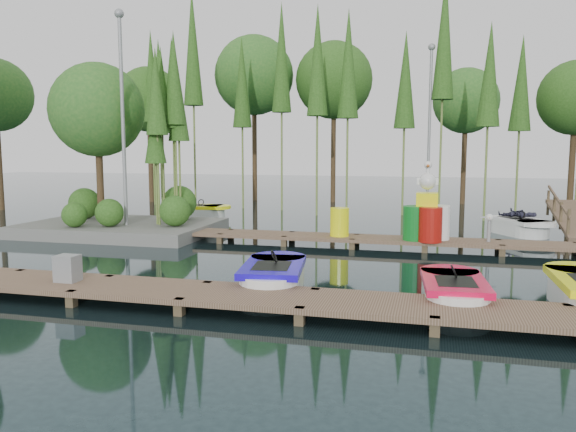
% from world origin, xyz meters
% --- Properties ---
extents(ground_plane, '(90.00, 90.00, 0.00)m').
position_xyz_m(ground_plane, '(0.00, 0.00, 0.00)').
color(ground_plane, '#1C3034').
extents(near_dock, '(18.00, 1.50, 0.50)m').
position_xyz_m(near_dock, '(0.00, -4.50, 0.23)').
color(near_dock, brown).
rests_on(near_dock, ground).
extents(far_dock, '(15.00, 1.20, 0.50)m').
position_xyz_m(far_dock, '(1.00, 2.50, 0.23)').
color(far_dock, brown).
rests_on(far_dock, ground).
extents(island, '(6.20, 4.20, 6.75)m').
position_xyz_m(island, '(-6.30, 3.29, 3.18)').
color(island, slate).
rests_on(island, ground).
extents(tree_screen, '(34.42, 18.53, 10.31)m').
position_xyz_m(tree_screen, '(-2.04, 10.60, 6.12)').
color(tree_screen, '#45311D').
rests_on(tree_screen, ground).
extents(lamp_island, '(0.30, 0.30, 7.25)m').
position_xyz_m(lamp_island, '(-5.50, 2.50, 4.26)').
color(lamp_island, gray).
rests_on(lamp_island, ground).
extents(lamp_rear, '(0.30, 0.30, 7.25)m').
position_xyz_m(lamp_rear, '(4.00, 11.00, 4.26)').
color(lamp_rear, gray).
rests_on(lamp_rear, ground).
extents(boat_blue, '(1.54, 2.77, 0.88)m').
position_xyz_m(boat_blue, '(1.09, -3.00, 0.26)').
color(boat_blue, white).
rests_on(boat_blue, ground).
extents(boat_red, '(1.29, 2.54, 0.83)m').
position_xyz_m(boat_red, '(4.64, -3.32, 0.24)').
color(boat_red, white).
rests_on(boat_red, ground).
extents(boat_yellow_far, '(2.63, 1.34, 1.28)m').
position_xyz_m(boat_yellow_far, '(-5.21, 7.74, 0.27)').
color(boat_yellow_far, white).
rests_on(boat_yellow_far, ground).
extents(boat_white_far, '(2.34, 2.85, 1.23)m').
position_xyz_m(boat_white_far, '(7.08, 6.17, 0.28)').
color(boat_white_far, white).
rests_on(boat_white_far, ground).
extents(utility_cabinet, '(0.42, 0.36, 0.52)m').
position_xyz_m(utility_cabinet, '(-2.66, -4.50, 0.56)').
color(utility_cabinet, gray).
rests_on(utility_cabinet, near_dock).
extents(yellow_barrel, '(0.56, 0.56, 0.84)m').
position_xyz_m(yellow_barrel, '(1.56, 2.50, 0.72)').
color(yellow_barrel, '#FAFF0D').
rests_on(yellow_barrel, far_dock).
extents(drum_cluster, '(1.29, 1.19, 2.23)m').
position_xyz_m(drum_cluster, '(4.10, 2.34, 0.96)').
color(drum_cluster, '#0C711E').
rests_on(drum_cluster, far_dock).
extents(seagull_post, '(0.49, 0.26, 0.78)m').
position_xyz_m(seagull_post, '(5.76, 2.50, 0.83)').
color(seagull_post, gray).
rests_on(seagull_post, far_dock).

